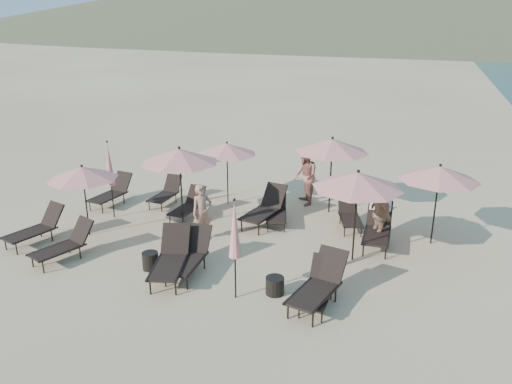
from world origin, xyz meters
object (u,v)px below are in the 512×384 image
(umbrella_open_3, at_px, (227,149))
(lounger_0, at_px, (36,227))
(lounger_5, at_px, (319,286))
(umbrella_closed_1, at_px, (109,165))
(umbrella_open_1, at_px, (180,156))
(lounger_7, at_px, (166,192))
(umbrella_open_4, at_px, (332,146))
(side_table_1, at_px, (275,286))
(beachgoer_b, at_px, (305,177))
(lounger_1, at_px, (65,244))
(umbrella_open_5, at_px, (439,173))
(lounger_9, at_px, (265,208))
(umbrella_open_0, at_px, (82,173))
(lounger_2, at_px, (190,255))
(lounger_6, at_px, (112,192))
(side_table_0, at_px, (150,261))
(lounger_12, at_px, (378,224))
(umbrella_closed_0, at_px, (235,230))
(lounger_8, at_px, (188,205))
(beachgoer_c, at_px, (381,213))
(umbrella_open_2, at_px, (358,180))
(lounger_4, at_px, (319,284))
(lounger_11, at_px, (349,211))
(lounger_3, at_px, (171,258))
(beachgoer_a, at_px, (202,213))

(umbrella_open_3, bearing_deg, lounger_0, -129.50)
(lounger_5, height_order, umbrella_closed_1, umbrella_closed_1)
(umbrella_open_1, bearing_deg, lounger_7, 132.40)
(lounger_7, distance_m, umbrella_open_4, 5.68)
(side_table_1, xyz_separation_m, beachgoer_b, (-0.75, 5.86, 0.76))
(lounger_1, height_order, umbrella_open_5, umbrella_open_5)
(lounger_9, height_order, umbrella_open_0, umbrella_open_0)
(lounger_2, bearing_deg, lounger_6, 139.75)
(lounger_5, distance_m, umbrella_open_5, 4.90)
(lounger_0, bearing_deg, lounger_5, 11.73)
(lounger_0, distance_m, umbrella_open_1, 4.37)
(lounger_2, bearing_deg, side_table_0, -173.91)
(lounger_12, xyz_separation_m, umbrella_closed_0, (-2.65, -3.94, 1.08))
(umbrella_closed_0, xyz_separation_m, side_table_1, (0.77, 0.44, -1.43))
(side_table_1, bearing_deg, lounger_6, 151.21)
(lounger_8, height_order, umbrella_open_3, umbrella_open_3)
(lounger_1, distance_m, lounger_12, 8.28)
(lounger_9, bearing_deg, lounger_7, -176.80)
(umbrella_open_0, height_order, beachgoer_c, umbrella_open_0)
(umbrella_open_2, height_order, side_table_0, umbrella_open_2)
(lounger_7, bearing_deg, lounger_0, -114.46)
(umbrella_open_1, distance_m, umbrella_open_5, 7.12)
(lounger_9, distance_m, umbrella_open_1, 2.97)
(lounger_4, distance_m, umbrella_open_4, 5.82)
(lounger_2, distance_m, lounger_11, 5.24)
(lounger_2, distance_m, lounger_3, 0.47)
(lounger_2, height_order, lounger_5, lounger_2)
(lounger_12, distance_m, umbrella_open_4, 3.03)
(umbrella_open_0, relative_size, umbrella_open_4, 0.85)
(lounger_7, xyz_separation_m, beachgoer_b, (4.37, 1.49, 0.56))
(lounger_9, distance_m, lounger_11, 2.51)
(umbrella_open_4, distance_m, umbrella_open_5, 3.44)
(lounger_5, relative_size, beachgoer_b, 0.80)
(umbrella_open_5, bearing_deg, lounger_4, -119.24)
(lounger_8, relative_size, umbrella_closed_0, 0.66)
(lounger_5, height_order, lounger_7, lounger_5)
(lounger_1, height_order, lounger_2, lounger_2)
(lounger_9, distance_m, beachgoer_b, 2.20)
(lounger_9, xyz_separation_m, beachgoer_a, (-1.27, -1.69, 0.32))
(umbrella_open_2, relative_size, side_table_1, 5.73)
(lounger_9, height_order, umbrella_open_4, umbrella_open_4)
(lounger_6, relative_size, side_table_0, 3.95)
(umbrella_open_1, height_order, umbrella_open_5, umbrella_open_1)
(lounger_5, xyz_separation_m, lounger_11, (-0.06, 4.52, 0.05))
(lounger_8, height_order, side_table_1, lounger_8)
(side_table_0, bearing_deg, beachgoer_b, 66.43)
(umbrella_open_2, height_order, beachgoer_a, umbrella_open_2)
(lounger_9, bearing_deg, lounger_12, 5.98)
(umbrella_open_3, bearing_deg, umbrella_open_1, -103.42)
(umbrella_open_4, distance_m, side_table_0, 6.57)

